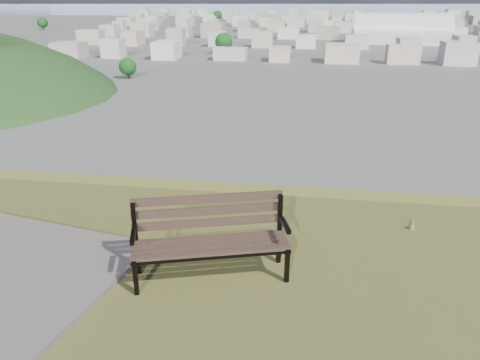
# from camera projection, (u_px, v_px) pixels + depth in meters

# --- Properties ---
(park_bench) EXTENTS (1.66, 0.94, 0.83)m
(park_bench) POSITION_uv_depth(u_px,v_px,m) (210.00, 234.00, 4.81)
(park_bench) COLOR #3A2D21
(park_bench) RESTS_ON hilltop_mesa
(arena) EXTENTS (52.90, 26.29, 21.57)m
(arena) POSITION_uv_depth(u_px,v_px,m) (401.00, 34.00, 260.77)
(arena) COLOR silver
(arena) RESTS_ON ground
(city_blocks) EXTENTS (395.00, 361.00, 7.00)m
(city_blocks) POSITION_uv_depth(u_px,v_px,m) (312.00, 23.00, 372.68)
(city_blocks) COLOR beige
(city_blocks) RESTS_ON ground
(city_trees) EXTENTS (406.52, 387.20, 9.98)m
(city_trees) POSITION_uv_depth(u_px,v_px,m) (271.00, 28.00, 306.71)
(city_trees) COLOR #38221C
(city_trees) RESTS_ON ground
(bay_water) EXTENTS (2400.00, 700.00, 0.12)m
(bay_water) POSITION_uv_depth(u_px,v_px,m) (314.00, 7.00, 837.06)
(bay_water) COLOR #899FAE
(bay_water) RESTS_ON ground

